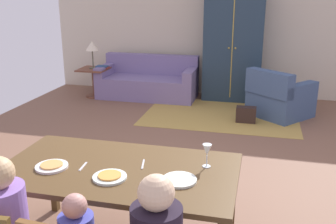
{
  "coord_description": "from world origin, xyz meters",
  "views": [
    {
      "loc": [
        0.84,
        -4.04,
        2.06
      ],
      "look_at": [
        -0.07,
        -0.31,
        0.85
      ],
      "focal_mm": 41.13,
      "sensor_mm": 36.0,
      "label": 1
    }
  ],
  "objects_px": {
    "wine_glass": "(207,151)",
    "book_lower": "(103,68)",
    "plate_near_child": "(110,177)",
    "table_lamp": "(92,47)",
    "couch": "(148,82)",
    "side_table": "(94,78)",
    "armchair": "(279,98)",
    "handbag": "(246,115)",
    "plate_near_woman": "(179,180)",
    "plate_near_man": "(52,167)",
    "dining_table": "(119,176)",
    "book_upper": "(102,66)",
    "armoire": "(233,46)"
  },
  "relations": [
    {
      "from": "wine_glass",
      "to": "book_lower",
      "type": "distance_m",
      "value": 5.13
    },
    {
      "from": "plate_near_child",
      "to": "table_lamp",
      "type": "height_order",
      "value": "table_lamp"
    },
    {
      "from": "couch",
      "to": "side_table",
      "type": "bearing_deg",
      "value": -166.3
    },
    {
      "from": "book_lower",
      "to": "armchair",
      "type": "bearing_deg",
      "value": -8.32
    },
    {
      "from": "handbag",
      "to": "plate_near_child",
      "type": "bearing_deg",
      "value": -102.5
    },
    {
      "from": "plate_near_child",
      "to": "plate_near_woman",
      "type": "bearing_deg",
      "value": 9.06
    },
    {
      "from": "side_table",
      "to": "handbag",
      "type": "bearing_deg",
      "value": -16.35
    },
    {
      "from": "plate_near_child",
      "to": "armchair",
      "type": "distance_m",
      "value": 4.45
    },
    {
      "from": "plate_near_man",
      "to": "plate_near_woman",
      "type": "bearing_deg",
      "value": 1.14
    },
    {
      "from": "dining_table",
      "to": "wine_glass",
      "type": "distance_m",
      "value": 0.71
    },
    {
      "from": "handbag",
      "to": "side_table",
      "type": "bearing_deg",
      "value": 163.65
    },
    {
      "from": "couch",
      "to": "side_table",
      "type": "xyz_separation_m",
      "value": [
        -1.06,
        -0.26,
        0.08
      ]
    },
    {
      "from": "dining_table",
      "to": "wine_glass",
      "type": "bearing_deg",
      "value": 15.32
    },
    {
      "from": "plate_near_man",
      "to": "handbag",
      "type": "bearing_deg",
      "value": 70.14
    },
    {
      "from": "dining_table",
      "to": "book_upper",
      "type": "relative_size",
      "value": 8.29
    },
    {
      "from": "dining_table",
      "to": "book_lower",
      "type": "xyz_separation_m",
      "value": [
        -2.05,
        4.53,
        -0.1
      ]
    },
    {
      "from": "handbag",
      "to": "wine_glass",
      "type": "bearing_deg",
      "value": -92.97
    },
    {
      "from": "armoire",
      "to": "book_upper",
      "type": "bearing_deg",
      "value": -170.18
    },
    {
      "from": "wine_glass",
      "to": "table_lamp",
      "type": "relative_size",
      "value": 0.34
    },
    {
      "from": "plate_near_child",
      "to": "couch",
      "type": "relative_size",
      "value": 0.13
    },
    {
      "from": "book_upper",
      "to": "handbag",
      "type": "bearing_deg",
      "value": -18.13
    },
    {
      "from": "plate_near_woman",
      "to": "side_table",
      "type": "bearing_deg",
      "value": 120.89
    },
    {
      "from": "couch",
      "to": "armchair",
      "type": "bearing_deg",
      "value": -15.51
    },
    {
      "from": "armchair",
      "to": "book_upper",
      "type": "xyz_separation_m",
      "value": [
        -3.42,
        0.49,
        0.3
      ]
    },
    {
      "from": "side_table",
      "to": "book_lower",
      "type": "xyz_separation_m",
      "value": [
        0.19,
        0.06,
        0.22
      ]
    },
    {
      "from": "plate_near_woman",
      "to": "table_lamp",
      "type": "height_order",
      "value": "table_lamp"
    },
    {
      "from": "plate_near_man",
      "to": "wine_glass",
      "type": "bearing_deg",
      "value": 14.52
    },
    {
      "from": "side_table",
      "to": "book_lower",
      "type": "bearing_deg",
      "value": 16.26
    },
    {
      "from": "plate_near_woman",
      "to": "side_table",
      "type": "distance_m",
      "value": 5.35
    },
    {
      "from": "plate_near_woman",
      "to": "wine_glass",
      "type": "bearing_deg",
      "value": 61.02
    },
    {
      "from": "book_upper",
      "to": "armoire",
      "type": "bearing_deg",
      "value": 9.82
    },
    {
      "from": "table_lamp",
      "to": "side_table",
      "type": "bearing_deg",
      "value": 0.0
    },
    {
      "from": "plate_near_child",
      "to": "plate_near_woman",
      "type": "distance_m",
      "value": 0.51
    },
    {
      "from": "side_table",
      "to": "plate_near_child",
      "type": "bearing_deg",
      "value": -64.35
    },
    {
      "from": "dining_table",
      "to": "plate_near_man",
      "type": "xyz_separation_m",
      "value": [
        -0.5,
        -0.12,
        0.08
      ]
    },
    {
      "from": "dining_table",
      "to": "book_upper",
      "type": "bearing_deg",
      "value": 114.57
    },
    {
      "from": "plate_near_man",
      "to": "book_upper",
      "type": "bearing_deg",
      "value": 108.64
    },
    {
      "from": "plate_near_man",
      "to": "side_table",
      "type": "xyz_separation_m",
      "value": [
        -1.73,
        4.59,
        -0.39
      ]
    },
    {
      "from": "handbag",
      "to": "plate_near_woman",
      "type": "bearing_deg",
      "value": -95.15
    },
    {
      "from": "plate_near_woman",
      "to": "armchair",
      "type": "bearing_deg",
      "value": 78.42
    },
    {
      "from": "dining_table",
      "to": "table_lamp",
      "type": "height_order",
      "value": "table_lamp"
    },
    {
      "from": "armchair",
      "to": "dining_table",
      "type": "bearing_deg",
      "value": -108.49
    },
    {
      "from": "side_table",
      "to": "table_lamp",
      "type": "relative_size",
      "value": 1.07
    },
    {
      "from": "wine_glass",
      "to": "table_lamp",
      "type": "height_order",
      "value": "table_lamp"
    },
    {
      "from": "armchair",
      "to": "book_upper",
      "type": "bearing_deg",
      "value": 171.81
    },
    {
      "from": "wine_glass",
      "to": "armchair",
      "type": "distance_m",
      "value": 3.96
    },
    {
      "from": "wine_glass",
      "to": "table_lamp",
      "type": "bearing_deg",
      "value": 123.96
    },
    {
      "from": "armoire",
      "to": "dining_table",
      "type": "bearing_deg",
      "value": -95.43
    },
    {
      "from": "plate_near_man",
      "to": "book_lower",
      "type": "xyz_separation_m",
      "value": [
        -1.54,
        4.65,
        -0.18
      ]
    },
    {
      "from": "plate_near_man",
      "to": "wine_glass",
      "type": "distance_m",
      "value": 1.2
    }
  ]
}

